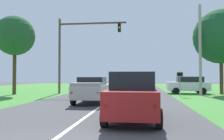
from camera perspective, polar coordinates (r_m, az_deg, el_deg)
The scene contains 9 objects.
ground_plane at distance 16.17m, azimuth -1.88°, elevation -8.08°, with size 120.00×120.00×0.00m, color #424244.
red_suv_near at distance 10.01m, azimuth 5.13°, elevation -6.07°, with size 2.21×4.60×2.02m.
pickup_truck_lead at distance 16.70m, azimuth -4.66°, elevation -4.62°, with size 2.21×5.21×1.80m.
traffic_light at distance 25.98m, azimuth -8.64°, elevation 6.18°, with size 7.38×0.40×8.13m.
keep_moving_sign at distance 22.71m, azimuth 16.00°, elevation -2.28°, with size 0.60×0.09×2.38m.
oak_tree_right at distance 27.36m, azimuth 24.71°, elevation 7.30°, with size 5.65×5.65×8.82m.
crossing_suv_far at distance 26.76m, azimuth 17.83°, elevation -3.38°, with size 4.36×2.13×1.82m.
utility_pole_right at distance 24.82m, azimuth 20.43°, elevation 4.57°, with size 0.28×0.28×8.90m, color #9E998E.
extra_tree_1 at distance 26.63m, azimuth -22.31°, elevation 7.57°, with size 4.07×4.07×8.08m.
Camera 1 is at (2.52, -5.17, 1.83)m, focal length 38.06 mm.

